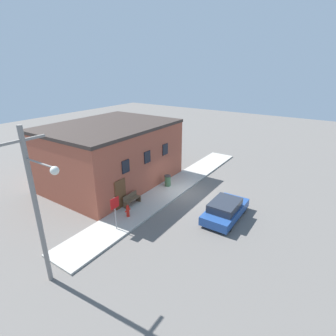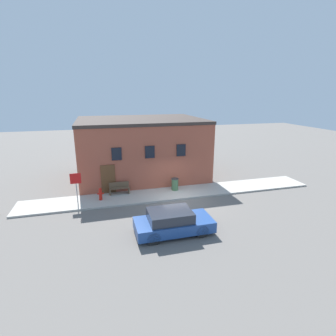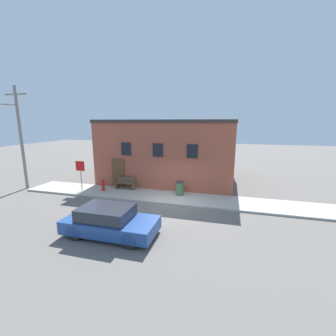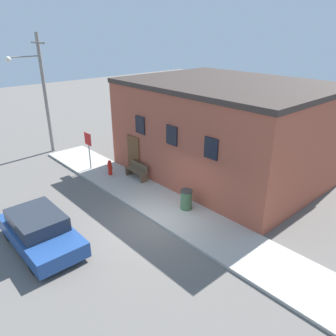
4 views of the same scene
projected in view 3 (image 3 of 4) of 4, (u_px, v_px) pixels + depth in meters
ground_plane at (170, 205)px, 13.33m from camera, size 80.00×80.00×0.00m
sidewalk at (175, 198)px, 14.46m from camera, size 21.11×2.41×0.12m
brick_building at (172, 150)px, 19.15m from camera, size 10.31×7.89×5.02m
fire_hydrant at (103, 185)px, 15.69m from camera, size 0.45×0.21×0.83m
stop_sign at (80, 170)px, 15.49m from camera, size 0.68×0.06×2.10m
bench at (126, 183)px, 16.15m from camera, size 1.40×0.44×0.82m
trash_bin at (180, 188)px, 14.75m from camera, size 0.53×0.53×0.91m
utility_pole at (18, 134)px, 15.81m from camera, size 1.80×2.07×7.31m
parked_car at (110, 221)px, 9.78m from camera, size 4.04×1.84×1.28m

